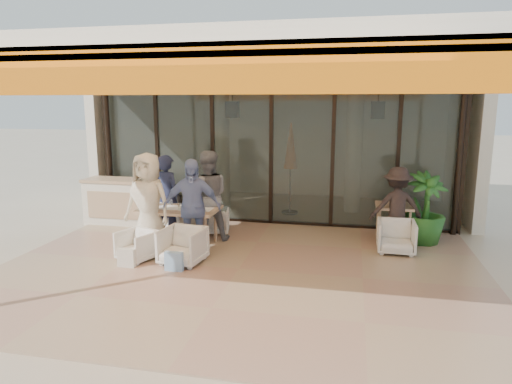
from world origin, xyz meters
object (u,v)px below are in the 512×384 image
(chair_far_left, at_px, (178,216))
(side_chair, at_px, (396,235))
(dining_table, at_px, (179,211))
(side_table, at_px, (394,210))
(diner_cream, at_px, (148,203))
(chair_near_right, at_px, (183,244))
(diner_periwinkle, at_px, (192,207))
(host_counter, at_px, (125,201))
(diner_grey, at_px, (207,196))
(chair_near_left, at_px, (137,244))
(potted_palm, at_px, (425,209))
(diner_navy, at_px, (168,197))
(chair_far_right, at_px, (215,220))
(standing_woman, at_px, (396,207))

(chair_far_left, height_order, side_chair, side_chair)
(dining_table, distance_m, side_table, 4.21)
(chair_far_left, relative_size, diner_cream, 0.35)
(chair_far_left, distance_m, chair_near_right, 2.08)
(diner_cream, relative_size, diner_periwinkle, 1.05)
(host_counter, bearing_deg, diner_grey, -19.89)
(dining_table, height_order, chair_near_left, dining_table)
(chair_near_left, xyz_separation_m, potted_palm, (5.03, 2.06, 0.41))
(chair_near_right, xyz_separation_m, side_table, (3.62, 2.10, 0.29))
(chair_near_right, height_order, diner_navy, diner_navy)
(chair_far_right, bearing_deg, diner_grey, 77.79)
(side_table, relative_size, side_chair, 1.10)
(chair_near_left, height_order, diner_periwinkle, diner_periwinkle)
(chair_far_left, height_order, standing_woman, standing_woman)
(diner_periwinkle, relative_size, side_chair, 2.59)
(dining_table, height_order, potted_palm, potted_palm)
(chair_far_left, distance_m, chair_near_left, 1.90)
(host_counter, relative_size, potted_palm, 1.31)
(diner_periwinkle, relative_size, potted_palm, 1.24)
(chair_near_left, height_order, side_chair, side_chair)
(chair_far_left, height_order, side_table, side_table)
(host_counter, height_order, diner_grey, diner_grey)
(diner_navy, height_order, diner_periwinkle, diner_periwinkle)
(dining_table, xyz_separation_m, diner_navy, (-0.41, 0.44, 0.17))
(side_chair, bearing_deg, diner_cream, -168.65)
(potted_palm, bearing_deg, chair_far_right, -177.84)
(diner_cream, bearing_deg, side_chair, 18.73)
(chair_far_right, relative_size, chair_near_left, 0.98)
(dining_table, relative_size, diner_periwinkle, 0.85)
(chair_near_right, height_order, side_table, side_table)
(chair_far_right, height_order, potted_palm, potted_palm)
(diner_periwinkle, bearing_deg, dining_table, 121.92)
(chair_far_left, distance_m, diner_navy, 0.73)
(diner_grey, bearing_deg, diner_periwinkle, 69.34)
(chair_far_right, height_order, standing_woman, standing_woman)
(host_counter, height_order, side_table, host_counter)
(chair_far_right, distance_m, chair_near_left, 2.08)
(chair_far_left, xyz_separation_m, chair_far_right, (0.84, 0.00, -0.03))
(diner_navy, bearing_deg, side_table, -149.78)
(dining_table, xyz_separation_m, diner_periwinkle, (0.43, -0.46, 0.19))
(chair_far_left, xyz_separation_m, diner_periwinkle, (0.84, -1.40, 0.56))
(diner_navy, height_order, side_table, diner_navy)
(standing_woman, relative_size, potted_palm, 1.09)
(diner_periwinkle, height_order, potted_palm, diner_periwinkle)
(diner_grey, bearing_deg, chair_near_right, 69.34)
(chair_far_right, distance_m, side_table, 3.64)
(diner_navy, bearing_deg, dining_table, 154.13)
(diner_cream, relative_size, side_chair, 2.71)
(side_table, bearing_deg, chair_near_left, -154.77)
(chair_far_right, height_order, side_chair, side_chair)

